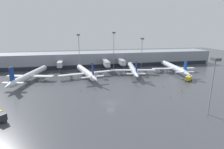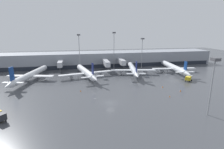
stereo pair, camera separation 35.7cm
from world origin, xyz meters
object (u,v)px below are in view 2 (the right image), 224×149
Objects in this scene: parked_jet_1 at (86,72)px; apron_light_mast_1 at (114,41)px; apron_light_mast_3 at (142,45)px; service_truck_0 at (189,78)px; traffic_cone_0 at (163,87)px; parked_jet_3 at (133,69)px; apron_light_mast_4 at (214,70)px; parked_jet_0 at (174,68)px; traffic_cone_1 at (81,91)px; traffic_cone_3 at (181,91)px; apron_light_mast_2 at (79,43)px; traffic_cone_4 at (170,96)px; parked_jet_2 at (30,75)px; traffic_cone_2 at (190,76)px.

parked_jet_1 is 28.28m from apron_light_mast_1.
apron_light_mast_3 is at bearing -2.13° from apron_light_mast_1.
service_truck_0 is 17.36m from traffic_cone_0.
parked_jet_3 reaches higher than service_truck_0.
parked_jet_0 is at bearing 70.13° from apron_light_mast_4.
traffic_cone_3 reaches higher than traffic_cone_1.
parked_jet_1 is 44.20m from traffic_cone_3.
parked_jet_0 is 56.51m from traffic_cone_1.
apron_light_mast_4 is at bearing -61.20° from apron_light_mast_2.
traffic_cone_3 is at bearing -51.73° from traffic_cone_0.
traffic_cone_1 is 1.02× the size of traffic_cone_4.
apron_light_mast_4 is (-17.54, -48.54, 10.18)m from parked_jet_0.
apron_light_mast_2 is (0.46, 35.38, 15.84)m from traffic_cone_1.
service_truck_0 is at bearing 64.11° from apron_light_mast_4.
parked_jet_2 is at bearing 138.71° from traffic_cone_1.
apron_light_mast_1 is at bearing 102.14° from apron_light_mast_4.
traffic_cone_2 is 0.03× the size of apron_light_mast_3.
parked_jet_1 is 52.65m from traffic_cone_2.
apron_light_mast_1 is (-28.65, 32.31, 15.41)m from service_truck_0.
apron_light_mast_4 is at bearing -161.92° from parked_jet_3.
parked_jet_3 is at bearing -74.93° from parked_jet_2.
traffic_cone_1 is at bearing -117.89° from parked_jet_2.
apron_light_mast_2 is (-54.72, 23.17, 15.88)m from traffic_cone_2.
apron_light_mast_3 is (34.92, 16.46, 11.73)m from parked_jet_1.
apron_light_mast_1 is at bearing 107.97° from traffic_cone_0.
parked_jet_3 is 7.19× the size of service_truck_0.
traffic_cone_0 is 25.90m from traffic_cone_2.
traffic_cone_2 is at bearing 12.48° from traffic_cone_1.
parked_jet_3 is at bearing 109.22° from traffic_cone_3.
apron_light_mast_4 is at bearing -93.43° from apron_light_mast_3.
service_truck_0 is 7.17× the size of traffic_cone_4.
apron_light_mast_3 is (38.08, 36.42, 14.19)m from traffic_cone_1.
traffic_cone_4 is 0.03× the size of apron_light_mast_1.
traffic_cone_1 is 0.94× the size of traffic_cone_3.
apron_light_mast_1 reaches higher than traffic_cone_3.
parked_jet_1 is at bearing 122.58° from service_truck_0.
apron_light_mast_3 reaches higher than traffic_cone_1.
service_truck_0 is 49.61m from traffic_cone_1.
parked_jet_1 is 42.29m from traffic_cone_4.
traffic_cone_2 is 34.32m from traffic_cone_4.
parked_jet_3 reaches higher than traffic_cone_0.
traffic_cone_1 is 45.58m from apron_light_mast_1.
traffic_cone_2 is at bearing -98.23° from parked_jet_3.
traffic_cone_2 is at bearing -35.80° from apron_light_mast_1.
apron_light_mast_4 reaches higher than parked_jet_3.
apron_light_mast_3 is at bearing -61.39° from parked_jet_2.
apron_light_mast_2 is 1.13× the size of apron_light_mast_3.
parked_jet_3 reaches higher than traffic_cone_1.
parked_jet_2 is 59.42× the size of traffic_cone_4.
traffic_cone_1 is 38.76m from apron_light_mast_2.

